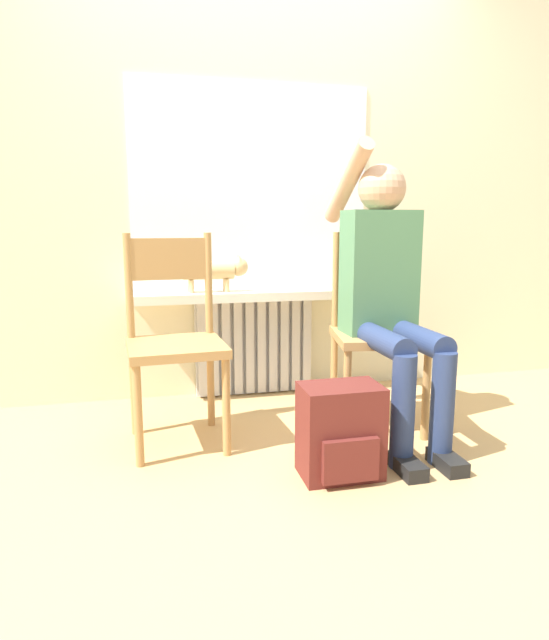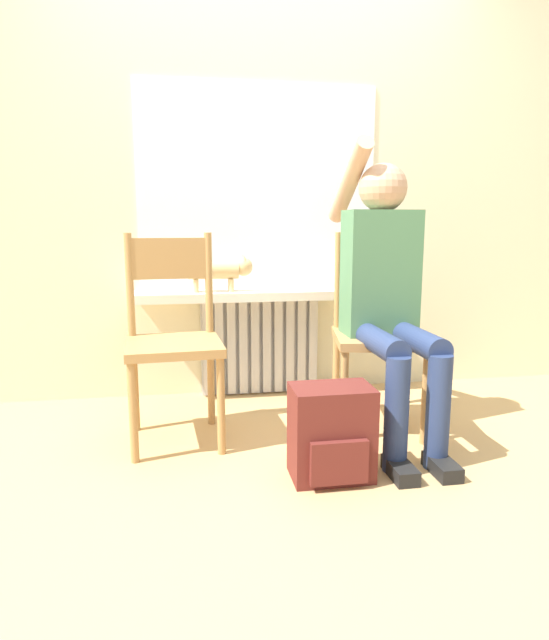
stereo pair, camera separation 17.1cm
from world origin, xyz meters
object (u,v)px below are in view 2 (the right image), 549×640
chair_left (173,336)px  backpack (332,433)px  cat (220,270)px  person (387,285)px  chair_right (378,329)px

chair_left → backpack: size_ratio=2.56×
cat → backpack: cat is taller
person → chair_right: bearing=86.5°
person → backpack: size_ratio=3.70×
cat → backpack: (0.36, -1.04, -0.57)m
backpack → cat: bearing=109.1°
chair_left → chair_right: same height
person → backpack: bearing=-133.0°
chair_left → chair_right: bearing=-3.9°
chair_right → chair_left: bearing=-169.7°
backpack → person: bearing=47.0°
chair_left → person: bearing=-11.0°
chair_right → backpack: bearing=-115.5°
chair_right → person: bearing=-83.2°
chair_left → person: size_ratio=0.69×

